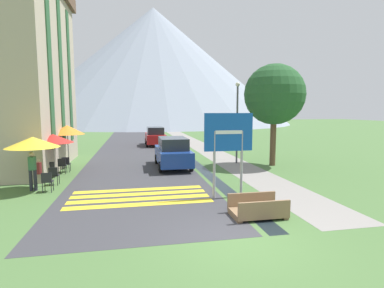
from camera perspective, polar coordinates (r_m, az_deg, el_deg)
name	(u,v)px	position (r m, az deg, el deg)	size (l,w,h in m)	color
ground_plane	(164,148)	(27.63, -5.42, -0.74)	(160.00, 160.00, 0.00)	#476B38
road	(135,138)	(37.45, -10.76, 1.04)	(6.40, 60.00, 0.01)	#38383D
footpath	(184,138)	(37.97, -1.52, 1.23)	(2.20, 60.00, 0.01)	gray
drainage_channel	(165,138)	(37.65, -5.12, 1.16)	(0.60, 60.00, 0.00)	black
crosswalk_marking	(140,196)	(12.30, -9.90, -9.81)	(5.44, 2.54, 0.01)	yellow
mountain_distant	(154,66)	(84.58, -7.27, 14.46)	(71.77, 71.77, 30.74)	gray
hotel_building	(14,63)	(20.60, -30.85, 13.03)	(5.56, 9.37, 11.35)	tan
road_sign	(228,141)	(11.69, 6.96, 0.61)	(1.94, 0.11, 3.32)	#9E9EA3
footbridge	(257,209)	(10.15, 12.37, -12.07)	(1.70, 1.10, 0.65)	#846647
parked_car_near	(173,152)	(18.03, -3.68, -1.61)	(1.93, 4.52, 1.82)	navy
parked_car_far	(155,136)	(29.56, -7.02, 1.48)	(1.90, 4.34, 1.82)	#A31919
cafe_chair_far_left	(62,164)	(17.67, -23.49, -3.60)	(0.40, 0.40, 0.85)	#232328
cafe_chair_near_right	(54,174)	(15.15, -24.84, -5.26)	(0.40, 0.40, 0.85)	#232328
cafe_chair_nearest	(47,180)	(13.99, -25.87, -6.24)	(0.40, 0.40, 0.85)	#232328
cafe_chair_middle	(51,168)	(16.79, -25.31, -4.19)	(0.40, 0.40, 0.85)	#232328
cafe_chair_far_right	(66,163)	(18.08, -22.87, -3.36)	(0.40, 0.40, 0.85)	#232328
cafe_umbrella_front_yellow	(33,142)	(14.26, -28.08, 0.30)	(2.15, 2.15, 2.32)	#B7B2A8
cafe_umbrella_middle_red	(53,139)	(16.82, -24.93, 0.94)	(1.99, 1.99, 2.22)	#B7B2A8
cafe_umbrella_rear_orange	(67,130)	(19.26, -22.66, 2.51)	(1.98, 1.98, 2.55)	#B7B2A8
person_standing_terrace	(32,168)	(14.44, -28.11, -4.10)	(0.32, 0.32, 1.68)	#282833
person_seated_near	(39,169)	(15.80, -27.07, -4.29)	(0.32, 0.32, 1.23)	#282833
streetlamp	(237,116)	(19.52, 8.61, 5.35)	(0.28, 0.28, 5.22)	#515156
tree_by_path	(274,95)	(19.21, 15.42, 9.04)	(3.70, 3.70, 6.25)	brown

